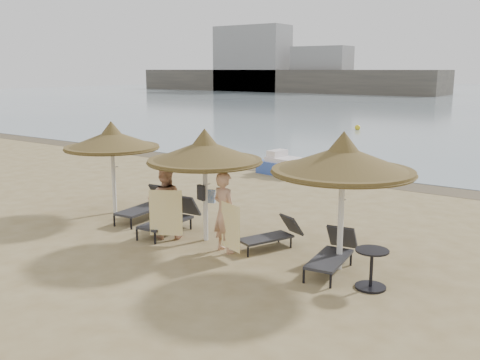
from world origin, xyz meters
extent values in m
plane|color=#9A875D|center=(0.00, 0.00, 0.00)|extent=(160.00, 160.00, 0.00)
cube|color=brown|center=(0.00, 9.40, 0.00)|extent=(200.00, 1.60, 0.01)
cube|color=#544D42|center=(-45.00, 78.00, 2.00)|extent=(60.00, 10.00, 4.00)
cube|color=gray|center=(-50.00, 76.00, 6.00)|extent=(14.00, 6.00, 12.00)
cube|color=gray|center=(-36.00, 77.00, 4.00)|extent=(10.00, 5.00, 8.00)
cylinder|color=silver|center=(-4.25, 0.88, 0.98)|extent=(0.11, 0.11, 1.96)
cone|color=brown|center=(-4.25, 0.88, 2.16)|extent=(2.70, 2.70, 0.51)
cone|color=brown|center=(-4.25, 0.88, 2.47)|extent=(0.65, 0.65, 0.42)
cylinder|color=brown|center=(-4.25, 0.88, 1.92)|extent=(2.65, 2.65, 0.09)
cylinder|color=silver|center=(-0.47, 0.41, 1.00)|extent=(0.11, 0.11, 2.01)
cone|color=brown|center=(-0.47, 0.41, 2.22)|extent=(2.77, 2.77, 0.53)
cone|color=brown|center=(-0.47, 0.41, 2.53)|extent=(0.67, 0.67, 0.43)
cylinder|color=brown|center=(-0.47, 0.41, 1.97)|extent=(2.71, 2.71, 0.10)
cylinder|color=silver|center=(3.02, 0.52, 1.06)|extent=(0.12, 0.12, 2.12)
cone|color=brown|center=(3.02, 0.52, 2.34)|extent=(2.93, 2.93, 0.56)
cone|color=brown|center=(3.02, 0.52, 2.68)|extent=(0.71, 0.71, 0.45)
cylinder|color=brown|center=(3.02, 0.52, 2.08)|extent=(2.87, 2.87, 0.10)
cylinder|color=black|center=(-3.20, -0.09, 0.15)|extent=(0.05, 0.05, 0.29)
cylinder|color=black|center=(-2.62, -0.03, 0.15)|extent=(0.05, 0.05, 0.29)
cylinder|color=black|center=(-3.34, 1.37, 0.15)|extent=(0.05, 0.05, 0.29)
cylinder|color=black|center=(-2.76, 1.42, 0.15)|extent=(0.05, 0.05, 0.29)
cube|color=black|center=(-2.99, 0.72, 0.32)|extent=(0.79, 1.62, 0.06)
cube|color=black|center=(-3.08, 1.63, 0.57)|extent=(0.69, 0.50, 0.59)
cylinder|color=black|center=(-1.83, -0.59, 0.14)|extent=(0.05, 0.05, 0.29)
cylinder|color=black|center=(-1.26, -0.55, 0.14)|extent=(0.05, 0.05, 0.29)
cylinder|color=black|center=(-1.92, 0.84, 0.14)|extent=(0.05, 0.05, 0.29)
cylinder|color=black|center=(-1.35, 0.87, 0.14)|extent=(0.05, 0.05, 0.29)
cube|color=black|center=(-1.59, 0.19, 0.32)|extent=(0.73, 1.57, 0.06)
cube|color=black|center=(-1.65, 1.09, 0.56)|extent=(0.66, 0.47, 0.58)
cylinder|color=black|center=(0.62, 0.18, 0.12)|extent=(0.04, 0.04, 0.24)
cylinder|color=black|center=(1.06, 0.00, 0.12)|extent=(0.04, 0.04, 0.24)
cylinder|color=black|center=(1.07, 1.29, 0.12)|extent=(0.04, 0.04, 0.24)
cylinder|color=black|center=(1.52, 1.11, 0.12)|extent=(0.04, 0.04, 0.24)
cube|color=black|center=(1.08, 0.68, 0.27)|extent=(0.98, 1.39, 0.05)
cube|color=black|center=(1.37, 1.38, 0.47)|extent=(0.63, 0.54, 0.49)
cylinder|color=black|center=(2.78, -0.59, 0.14)|extent=(0.05, 0.05, 0.27)
cylinder|color=black|center=(3.33, -0.52, 0.14)|extent=(0.05, 0.05, 0.27)
cylinder|color=black|center=(2.61, 0.76, 0.14)|extent=(0.05, 0.05, 0.27)
cylinder|color=black|center=(3.15, 0.83, 0.14)|extent=(0.05, 0.05, 0.27)
cube|color=black|center=(2.96, 0.17, 0.30)|extent=(0.79, 1.53, 0.06)
cube|color=black|center=(2.85, 1.02, 0.54)|extent=(0.65, 0.49, 0.55)
cylinder|color=black|center=(3.95, -0.07, 0.02)|extent=(0.59, 0.59, 0.04)
cylinder|color=black|center=(3.95, -0.07, 0.38)|extent=(0.06, 0.06, 0.72)
cylinder|color=black|center=(3.95, -0.07, 0.75)|extent=(0.64, 0.64, 0.03)
imported|color=tan|center=(-1.41, -0.02, 1.04)|extent=(1.14, 1.05, 2.07)
imported|color=tan|center=(0.41, 0.00, 1.08)|extent=(1.12, 0.86, 2.17)
cube|color=yellow|center=(-1.06, -0.37, 0.77)|extent=(0.69, 0.42, 1.11)
cube|color=yellow|center=(0.76, -0.25, 0.71)|extent=(0.70, 0.28, 1.03)
cube|color=white|center=(-0.47, 0.59, 1.07)|extent=(0.27, 0.16, 0.32)
cube|color=#232328|center=(-0.47, 0.25, 1.22)|extent=(0.27, 0.17, 0.36)
cube|color=#3352B0|center=(-3.20, 8.77, 0.25)|extent=(2.16, 1.50, 0.50)
cube|color=white|center=(-3.20, 8.77, 0.56)|extent=(1.42, 1.20, 0.23)
cube|color=white|center=(-3.56, 8.83, 0.77)|extent=(0.58, 0.88, 0.32)
sphere|color=yellow|center=(-7.05, 25.16, 0.19)|extent=(0.38, 0.38, 0.38)
camera|label=1|loc=(7.44, -9.35, 4.11)|focal=40.00mm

